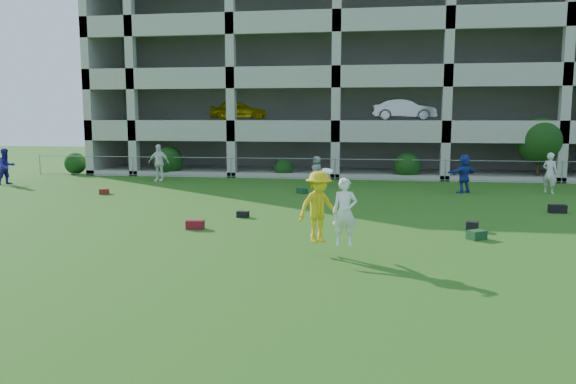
% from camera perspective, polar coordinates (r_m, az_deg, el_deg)
% --- Properties ---
extents(ground, '(100.00, 100.00, 0.00)m').
position_cam_1_polar(ground, '(13.04, -1.30, -7.86)').
color(ground, '#235114').
rests_on(ground, ground).
extents(bystander_a, '(1.03, 1.13, 1.88)m').
position_cam_1_polar(bystander_a, '(32.67, -26.71, 2.34)').
color(bystander_a, navy).
rests_on(bystander_a, ground).
extents(bystander_b, '(1.20, 0.52, 2.02)m').
position_cam_1_polar(bystander_b, '(31.45, -13.00, 2.91)').
color(bystander_b, white).
rests_on(bystander_b, ground).
extents(bystander_c, '(0.87, 0.87, 1.52)m').
position_cam_1_polar(bystander_c, '(28.54, 2.94, 2.14)').
color(bystander_c, gray).
rests_on(bystander_c, ground).
extents(bystander_d, '(1.64, 1.42, 1.78)m').
position_cam_1_polar(bystander_d, '(27.16, 17.45, 1.80)').
color(bystander_d, '#22379C').
rests_on(bystander_d, ground).
extents(bystander_e, '(0.81, 0.80, 1.88)m').
position_cam_1_polar(bystander_e, '(28.38, 25.06, 1.76)').
color(bystander_e, silver).
rests_on(bystander_e, ground).
extents(bag_red_a, '(0.58, 0.36, 0.28)m').
position_cam_1_polar(bag_red_a, '(17.81, -9.41, -3.30)').
color(bag_red_a, '#5A0F14').
rests_on(bag_red_a, ground).
extents(bag_black_b, '(0.43, 0.31, 0.22)m').
position_cam_1_polar(bag_black_b, '(19.68, -4.61, -2.27)').
color(bag_black_b, black).
rests_on(bag_black_b, ground).
extents(bag_green_c, '(0.61, 0.58, 0.26)m').
position_cam_1_polar(bag_green_c, '(17.00, 18.61, -4.15)').
color(bag_green_c, '#14371A').
rests_on(bag_green_c, ground).
extents(crate_d, '(0.42, 0.42, 0.30)m').
position_cam_1_polar(crate_d, '(18.19, 18.22, -3.32)').
color(crate_d, black).
rests_on(crate_d, ground).
extents(bag_black_e, '(0.62, 0.33, 0.30)m').
position_cam_1_polar(bag_black_e, '(22.77, 25.69, -1.55)').
color(bag_black_e, black).
rests_on(bag_black_e, ground).
extents(bag_red_f, '(0.53, 0.46, 0.24)m').
position_cam_1_polar(bag_red_f, '(26.85, -18.18, 0.04)').
color(bag_red_f, '#5B110F').
rests_on(bag_red_f, ground).
extents(bag_green_g, '(0.57, 0.56, 0.25)m').
position_cam_1_polar(bag_green_g, '(25.74, 1.43, 0.12)').
color(bag_green_g, '#153C1E').
rests_on(bag_green_g, ground).
extents(frisbee_contest, '(1.67, 1.31, 1.94)m').
position_cam_1_polar(frisbee_contest, '(14.10, 3.69, -1.62)').
color(frisbee_contest, yellow).
rests_on(frisbee_contest, ground).
extents(parking_garage, '(30.00, 14.00, 12.00)m').
position_cam_1_polar(parking_garage, '(40.21, 5.78, 11.19)').
color(parking_garage, '#9E998C').
rests_on(parking_garage, ground).
extents(fence, '(36.06, 0.06, 1.20)m').
position_cam_1_polar(fence, '(31.58, 4.79, 2.38)').
color(fence, gray).
rests_on(fence, ground).
extents(shrub_row, '(34.38, 2.52, 3.50)m').
position_cam_1_polar(shrub_row, '(32.22, 13.09, 3.91)').
color(shrub_row, '#163D11').
rests_on(shrub_row, ground).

